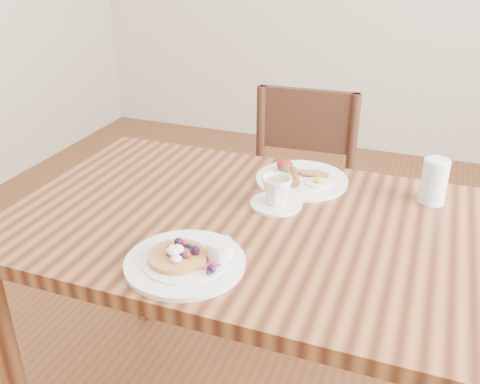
{
  "coord_description": "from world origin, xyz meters",
  "views": [
    {
      "loc": [
        0.43,
        -1.14,
        1.43
      ],
      "look_at": [
        0.0,
        0.0,
        0.82
      ],
      "focal_mm": 40.0,
      "sensor_mm": 36.0,
      "label": 1
    }
  ],
  "objects_px": {
    "chair_far": "(297,197)",
    "breakfast_plate": "(300,178)",
    "pancake_plate": "(188,259)",
    "water_glass": "(434,181)",
    "teacup_saucer": "(277,193)",
    "dining_table": "(240,248)"
  },
  "relations": [
    {
      "from": "pancake_plate",
      "to": "water_glass",
      "type": "height_order",
      "value": "water_glass"
    },
    {
      "from": "dining_table",
      "to": "water_glass",
      "type": "relative_size",
      "value": 9.71
    },
    {
      "from": "teacup_saucer",
      "to": "water_glass",
      "type": "bearing_deg",
      "value": 23.37
    },
    {
      "from": "teacup_saucer",
      "to": "dining_table",
      "type": "bearing_deg",
      "value": -127.44
    },
    {
      "from": "dining_table",
      "to": "water_glass",
      "type": "height_order",
      "value": "water_glass"
    },
    {
      "from": "pancake_plate",
      "to": "water_glass",
      "type": "distance_m",
      "value": 0.71
    },
    {
      "from": "pancake_plate",
      "to": "chair_far",
      "type": "bearing_deg",
      "value": 88.87
    },
    {
      "from": "chair_far",
      "to": "breakfast_plate",
      "type": "bearing_deg",
      "value": 101.4
    },
    {
      "from": "dining_table",
      "to": "water_glass",
      "type": "bearing_deg",
      "value": 29.48
    },
    {
      "from": "pancake_plate",
      "to": "water_glass",
      "type": "bearing_deg",
      "value": 46.14
    },
    {
      "from": "water_glass",
      "to": "dining_table",
      "type": "bearing_deg",
      "value": -150.52
    },
    {
      "from": "teacup_saucer",
      "to": "chair_far",
      "type": "bearing_deg",
      "value": 98.43
    },
    {
      "from": "dining_table",
      "to": "teacup_saucer",
      "type": "distance_m",
      "value": 0.18
    },
    {
      "from": "chair_far",
      "to": "teacup_saucer",
      "type": "relative_size",
      "value": 6.29
    },
    {
      "from": "breakfast_plate",
      "to": "chair_far",
      "type": "bearing_deg",
      "value": 105.07
    },
    {
      "from": "pancake_plate",
      "to": "teacup_saucer",
      "type": "xyz_separation_m",
      "value": [
        0.1,
        0.34,
        0.02
      ]
    },
    {
      "from": "breakfast_plate",
      "to": "teacup_saucer",
      "type": "distance_m",
      "value": 0.17
    },
    {
      "from": "teacup_saucer",
      "to": "breakfast_plate",
      "type": "bearing_deg",
      "value": 82.41
    },
    {
      "from": "water_glass",
      "to": "chair_far",
      "type": "bearing_deg",
      "value": 140.58
    },
    {
      "from": "pancake_plate",
      "to": "breakfast_plate",
      "type": "xyz_separation_m",
      "value": [
        0.12,
        0.51,
        -0.0
      ]
    },
    {
      "from": "pancake_plate",
      "to": "breakfast_plate",
      "type": "relative_size",
      "value": 1.0
    },
    {
      "from": "pancake_plate",
      "to": "teacup_saucer",
      "type": "height_order",
      "value": "teacup_saucer"
    }
  ]
}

